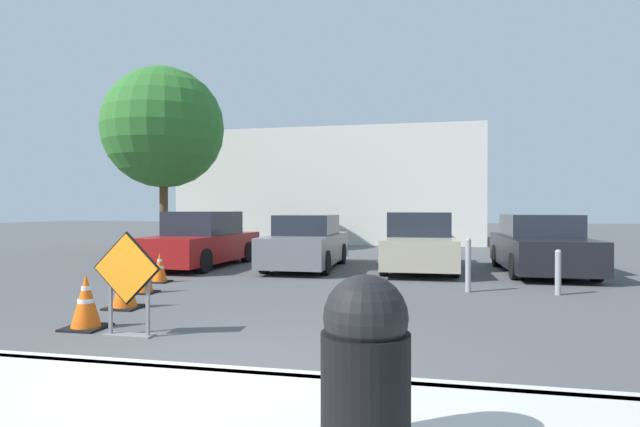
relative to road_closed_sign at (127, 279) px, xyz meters
name	(u,v)px	position (x,y,z in m)	size (l,w,h in m)	color
ground_plane	(353,265)	(1.72, 8.64, -0.74)	(96.00, 96.00, 0.00)	#4C4C4F
curb_lip	(208,375)	(1.72, -1.36, -0.67)	(26.41, 0.20, 0.14)	beige
road_closed_sign	(127,279)	(0.00, 0.00, 0.00)	(0.94, 0.20, 1.35)	black
traffic_cone_nearest	(86,302)	(-0.81, 0.29, -0.37)	(0.53, 0.53, 0.75)	black
traffic_cone_second	(125,285)	(-1.11, 1.66, -0.36)	(0.54, 0.54, 0.77)	black
traffic_cone_third	(144,274)	(-1.62, 3.08, -0.37)	(0.46, 0.46, 0.76)	black
traffic_cone_fourth	(160,268)	(-2.06, 4.45, -0.42)	(0.44, 0.44, 0.66)	black
parked_car_nearest	(202,241)	(-2.51, 7.59, -0.03)	(2.03, 4.53, 1.57)	maroon
parked_car_second	(306,244)	(0.54, 7.71, -0.06)	(1.77, 4.16, 1.47)	slate
parked_car_third	(419,243)	(3.60, 8.05, -0.02)	(1.92, 4.71, 1.55)	#A39984
parked_car_fourth	(540,246)	(6.65, 7.88, -0.05)	(1.95, 4.44, 1.50)	black
trash_bin	(366,363)	(3.36, -2.71, -0.05)	(0.55, 0.55, 1.09)	black
bollard_nearest	(468,263)	(4.58, 4.47, -0.17)	(0.12, 0.12, 1.07)	gray
bollard_second	(558,271)	(6.23, 4.47, -0.28)	(0.12, 0.12, 0.87)	gray
building_facade_backdrop	(331,188)	(-0.86, 19.26, 2.00)	(14.59, 5.00, 5.47)	beige
street_tree_behind_lot	(164,128)	(-6.09, 11.88, 4.03)	(4.62, 4.62, 7.09)	#513823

